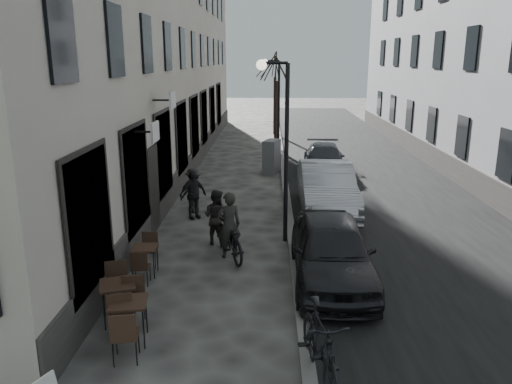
{
  "coord_description": "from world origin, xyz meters",
  "views": [
    {
      "loc": [
        -0.49,
        -7.62,
        5.12
      ],
      "look_at": [
        -0.81,
        4.72,
        1.8
      ],
      "focal_mm": 35.0,
      "sensor_mm": 36.0,
      "label": 1
    }
  ],
  "objects_px": {
    "bistro_set_c": "(145,258)",
    "pedestrian_mid": "(194,190)",
    "bicycle": "(229,237)",
    "car_far": "(324,159)",
    "bistro_set_a": "(129,317)",
    "pedestrian_near": "(216,217)",
    "streetlamp_far": "(275,98)",
    "car_near": "(332,250)",
    "utility_cabinet": "(272,157)",
    "tree_far": "(275,65)",
    "bistro_set_b": "(118,298)",
    "pedestrian_far": "(193,195)",
    "tree_near": "(276,67)",
    "moped": "(320,347)",
    "streetlamp_near": "(280,132)",
    "car_mid": "(326,188)"
  },
  "relations": [
    {
      "from": "streetlamp_far",
      "to": "streetlamp_near",
      "type": "bearing_deg",
      "value": -90.0
    },
    {
      "from": "tree_far",
      "to": "pedestrian_mid",
      "type": "xyz_separation_m",
      "value": [
        -2.94,
        -18.28,
        -3.89
      ]
    },
    {
      "from": "streetlamp_far",
      "to": "bistro_set_a",
      "type": "relative_size",
      "value": 3.0
    },
    {
      "from": "bistro_set_b",
      "to": "streetlamp_near",
      "type": "bearing_deg",
      "value": 36.07
    },
    {
      "from": "streetlamp_near",
      "to": "car_mid",
      "type": "xyz_separation_m",
      "value": [
        1.66,
        2.93,
        -2.33
      ]
    },
    {
      "from": "pedestrian_near",
      "to": "streetlamp_near",
      "type": "bearing_deg",
      "value": -144.97
    },
    {
      "from": "pedestrian_mid",
      "to": "pedestrian_far",
      "type": "xyz_separation_m",
      "value": [
        0.07,
        -0.68,
        0.03
      ]
    },
    {
      "from": "utility_cabinet",
      "to": "car_mid",
      "type": "height_order",
      "value": "car_mid"
    },
    {
      "from": "streetlamp_near",
      "to": "bicycle",
      "type": "height_order",
      "value": "streetlamp_near"
    },
    {
      "from": "streetlamp_far",
      "to": "bicycle",
      "type": "distance_m",
      "value": 13.56
    },
    {
      "from": "car_far",
      "to": "tree_far",
      "type": "bearing_deg",
      "value": 103.89
    },
    {
      "from": "bicycle",
      "to": "pedestrian_near",
      "type": "height_order",
      "value": "pedestrian_near"
    },
    {
      "from": "tree_far",
      "to": "car_far",
      "type": "distance_m",
      "value": 12.89
    },
    {
      "from": "tree_near",
      "to": "car_far",
      "type": "relative_size",
      "value": 1.27
    },
    {
      "from": "tree_near",
      "to": "pedestrian_far",
      "type": "xyz_separation_m",
      "value": [
        -2.87,
        -12.96,
        -3.86
      ]
    },
    {
      "from": "tree_far",
      "to": "bistro_set_c",
      "type": "distance_m",
      "value": 24.06
    },
    {
      "from": "utility_cabinet",
      "to": "bicycle",
      "type": "xyz_separation_m",
      "value": [
        -1.16,
        -9.93,
        -0.23
      ]
    },
    {
      "from": "bistro_set_b",
      "to": "pedestrian_far",
      "type": "distance_m",
      "value": 6.74
    },
    {
      "from": "tree_near",
      "to": "bistro_set_a",
      "type": "distance_m",
      "value": 21.04
    },
    {
      "from": "tree_near",
      "to": "pedestrian_mid",
      "type": "xyz_separation_m",
      "value": [
        -2.94,
        -12.28,
        -3.89
      ]
    },
    {
      "from": "utility_cabinet",
      "to": "streetlamp_far",
      "type": "bearing_deg",
      "value": 105.27
    },
    {
      "from": "car_far",
      "to": "pedestrian_mid",
      "type": "bearing_deg",
      "value": -125.38
    },
    {
      "from": "pedestrian_near",
      "to": "car_far",
      "type": "xyz_separation_m",
      "value": [
        4.0,
        9.23,
        -0.15
      ]
    },
    {
      "from": "bistro_set_a",
      "to": "bistro_set_c",
      "type": "xyz_separation_m",
      "value": [
        -0.43,
        2.96,
        -0.06
      ]
    },
    {
      "from": "utility_cabinet",
      "to": "pedestrian_far",
      "type": "relative_size",
      "value": 0.96
    },
    {
      "from": "moped",
      "to": "pedestrian_mid",
      "type": "bearing_deg",
      "value": 101.12
    },
    {
      "from": "bistro_set_c",
      "to": "pedestrian_mid",
      "type": "xyz_separation_m",
      "value": [
        0.43,
        5.16,
        0.33
      ]
    },
    {
      "from": "moped",
      "to": "pedestrian_near",
      "type": "bearing_deg",
      "value": 101.28
    },
    {
      "from": "tree_far",
      "to": "bistro_set_b",
      "type": "xyz_separation_m",
      "value": [
        -3.36,
        -25.68,
        -4.16
      ]
    },
    {
      "from": "bistro_set_c",
      "to": "pedestrian_mid",
      "type": "bearing_deg",
      "value": 82.46
    },
    {
      "from": "tree_far",
      "to": "pedestrian_near",
      "type": "relative_size",
      "value": 3.56
    },
    {
      "from": "bistro_set_a",
      "to": "streetlamp_near",
      "type": "bearing_deg",
      "value": 53.2
    },
    {
      "from": "tree_near",
      "to": "moped",
      "type": "bearing_deg",
      "value": -88.8
    },
    {
      "from": "bicycle",
      "to": "streetlamp_far",
      "type": "bearing_deg",
      "value": -117.28
    },
    {
      "from": "bistro_set_b",
      "to": "bistro_set_c",
      "type": "height_order",
      "value": "bistro_set_b"
    },
    {
      "from": "car_mid",
      "to": "tree_near",
      "type": "bearing_deg",
      "value": 97.62
    },
    {
      "from": "pedestrian_near",
      "to": "bicycle",
      "type": "bearing_deg",
      "value": 140.36
    },
    {
      "from": "streetlamp_far",
      "to": "tree_far",
      "type": "xyz_separation_m",
      "value": [
        0.07,
        9.0,
        1.5
      ]
    },
    {
      "from": "bistro_set_a",
      "to": "moped",
      "type": "xyz_separation_m",
      "value": [
        3.39,
        -1.16,
        0.17
      ]
    },
    {
      "from": "streetlamp_far",
      "to": "car_near",
      "type": "bearing_deg",
      "value": -85.44
    },
    {
      "from": "streetlamp_near",
      "to": "tree_near",
      "type": "height_order",
      "value": "tree_near"
    },
    {
      "from": "car_far",
      "to": "bistro_set_a",
      "type": "bearing_deg",
      "value": -105.67
    },
    {
      "from": "bistro_set_b",
      "to": "pedestrian_far",
      "type": "height_order",
      "value": "pedestrian_far"
    },
    {
      "from": "car_near",
      "to": "utility_cabinet",
      "type": "bearing_deg",
      "value": 97.56
    },
    {
      "from": "car_near",
      "to": "streetlamp_far",
      "type": "bearing_deg",
      "value": 95.32
    },
    {
      "from": "bicycle",
      "to": "pedestrian_mid",
      "type": "relative_size",
      "value": 1.33
    },
    {
      "from": "tree_near",
      "to": "bistro_set_c",
      "type": "distance_m",
      "value": 18.26
    },
    {
      "from": "pedestrian_near",
      "to": "utility_cabinet",
      "type": "bearing_deg",
      "value": -74.54
    },
    {
      "from": "bistro_set_c",
      "to": "tree_far",
      "type": "bearing_deg",
      "value": 79.08
    },
    {
      "from": "bistro_set_a",
      "to": "bicycle",
      "type": "distance_m",
      "value": 4.44
    }
  ]
}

